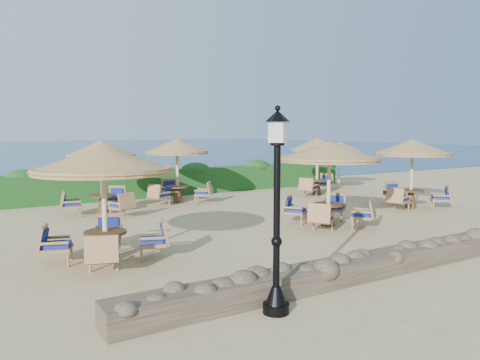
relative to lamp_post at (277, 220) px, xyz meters
The scene contains 12 objects.
ground 8.47m from the lamp_post, 54.78° to the left, with size 120.00×120.00×0.00m, color tan.
sea 76.97m from the lamp_post, 86.42° to the left, with size 160.00×160.00×0.00m, color navy.
hedge 14.83m from the lamp_post, 71.08° to the left, with size 18.00×0.90×1.20m, color #144116.
stone_wall 5.02m from the lamp_post, ahead, with size 15.00×0.65×0.44m, color brown.
lamp_post is the anchor object (origin of this frame).
extra_parasol 17.41m from the lamp_post, 43.60° to the left, with size 2.30×2.30×2.41m.
cafe_set_0 4.78m from the lamp_post, 109.10° to the left, with size 3.17×3.17×2.65m.
cafe_set_1 7.41m from the lamp_post, 41.62° to the left, with size 3.16×3.16×2.65m.
cafe_set_2 12.10m from the lamp_post, 28.91° to the left, with size 2.89×2.89×2.65m.
cafe_set_3 10.59m from the lamp_post, 90.01° to the left, with size 2.65×2.74×2.65m.
cafe_set_4 12.18m from the lamp_post, 73.91° to the left, with size 2.76×2.74×2.65m.
cafe_set_5 14.57m from the lamp_post, 46.90° to the left, with size 2.79×2.50×2.65m.
Camera 1 is at (-9.15, -12.84, 2.99)m, focal length 35.00 mm.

